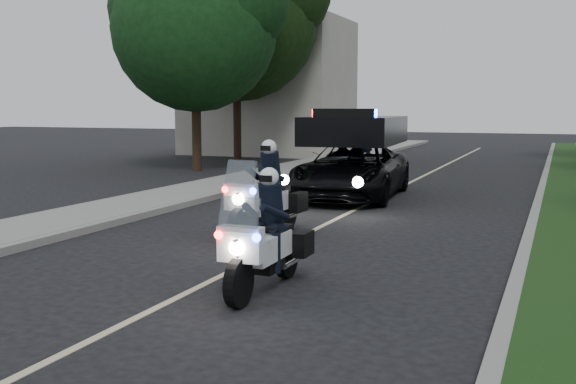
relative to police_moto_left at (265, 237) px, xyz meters
name	(u,v)px	position (x,y,z in m)	size (l,w,h in m)	color
ground	(187,293)	(0.61, -4.04, 0.00)	(120.00, 120.00, 0.00)	black
curb_right	(537,205)	(4.71, 5.96, 0.07)	(0.20, 60.00, 0.15)	gray
grass_verge	(568,207)	(5.41, 5.96, 0.08)	(1.20, 60.00, 0.16)	#193814
curb_left	(238,190)	(-3.49, 5.96, 0.07)	(0.20, 60.00, 0.15)	gray
sidewalk_left	(204,189)	(-4.59, 5.96, 0.08)	(2.00, 60.00, 0.16)	gray
building_far	(269,87)	(-9.39, 21.96, 3.50)	(8.00, 6.00, 7.00)	#A8A396
lane_marking	(375,200)	(0.61, 5.96, 0.00)	(0.12, 50.00, 0.01)	#BFB78C
police_moto_left	(265,237)	(0.00, 0.00, 0.00)	(0.77, 2.20, 1.87)	silver
police_moto_right	(265,291)	(1.55, -3.54, 0.00)	(0.69, 1.98, 1.68)	white
police_suv	(352,198)	(-0.10, 6.17, 0.00)	(2.49, 5.38, 2.61)	black
bicycle	(365,169)	(-2.16, 14.93, 0.00)	(0.63, 1.82, 0.95)	black
cyclist	(365,169)	(-2.16, 14.93, 0.00)	(0.62, 0.41, 1.72)	black
tree_left_near	(197,171)	(-8.01, 11.65, 0.00)	(6.34, 6.34, 10.56)	#143D16
tree_left_far	(238,160)	(-8.81, 16.90, 0.00)	(7.55, 7.55, 12.58)	#173310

